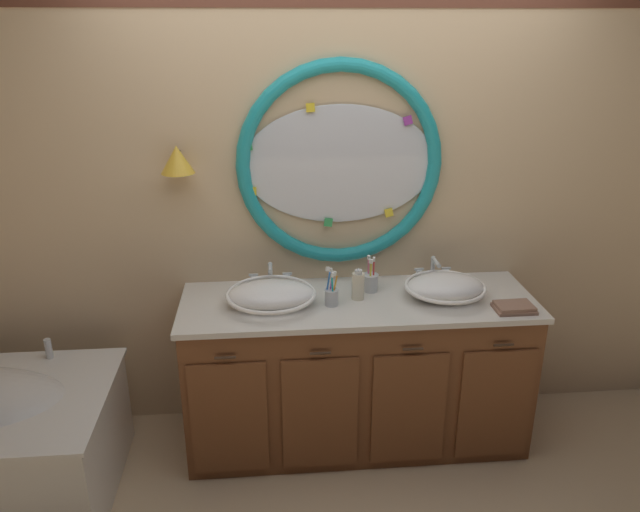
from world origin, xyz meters
TOP-DOWN VIEW (x-y plane):
  - ground_plane at (0.00, 0.00)m, footprint 14.00×14.00m
  - back_wall_assembly at (-0.00, 0.59)m, footprint 6.40×0.26m
  - vanity_counter at (0.08, 0.25)m, footprint 1.85×0.64m
  - sink_basin_left at (-0.37, 0.22)m, footprint 0.46×0.46m
  - sink_basin_right at (0.54, 0.22)m, footprint 0.42×0.42m
  - faucet_set_left at (-0.37, 0.47)m, footprint 0.24×0.13m
  - faucet_set_right at (0.54, 0.47)m, footprint 0.21×0.14m
  - toothbrush_holder_left at (-0.06, 0.20)m, footprint 0.08×0.08m
  - toothbrush_holder_right at (0.16, 0.35)m, footprint 0.09×0.09m
  - soap_dispenser at (0.08, 0.26)m, footprint 0.07×0.07m
  - folded_hand_towel at (0.85, 0.05)m, footprint 0.20×0.14m

SIDE VIEW (x-z plane):
  - ground_plane at x=0.00m, z-range 0.00..0.00m
  - vanity_counter at x=0.08m, z-range 0.00..0.86m
  - folded_hand_towel at x=0.85m, z-range 0.86..0.89m
  - faucet_set_left at x=-0.37m, z-range 0.84..0.98m
  - toothbrush_holder_right at x=0.16m, z-range 0.81..1.01m
  - toothbrush_holder_left at x=-0.06m, z-range 0.81..1.02m
  - faucet_set_right at x=0.54m, z-range 0.84..0.99m
  - sink_basin_left at x=-0.37m, z-range 0.86..0.98m
  - sink_basin_right at x=0.54m, z-range 0.86..0.99m
  - soap_dispenser at x=0.08m, z-range 0.85..1.02m
  - back_wall_assembly at x=0.00m, z-range 0.02..2.62m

